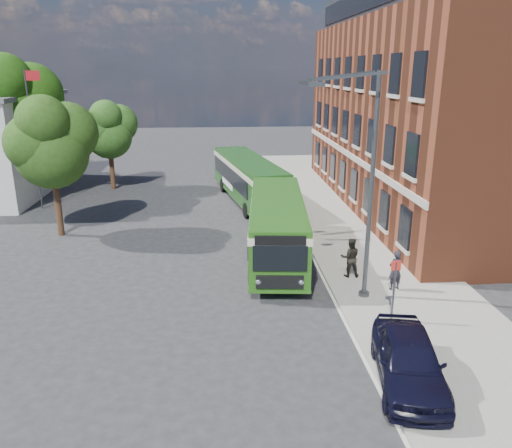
{
  "coord_description": "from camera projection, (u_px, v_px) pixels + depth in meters",
  "views": [
    {
      "loc": [
        -0.63,
        -20.25,
        9.1
      ],
      "look_at": [
        1.03,
        1.58,
        2.2
      ],
      "focal_mm": 35.0,
      "sensor_mm": 36.0,
      "label": 1
    }
  ],
  "objects": [
    {
      "name": "ground",
      "position": [
        235.0,
        283.0,
        22.04
      ],
      "size": [
        120.0,
        120.0,
        0.0
      ],
      "primitive_type": "plane",
      "color": "#28282A",
      "rests_on": "ground"
    },
    {
      "name": "pavement",
      "position": [
        346.0,
        223.0,
        30.13
      ],
      "size": [
        6.0,
        48.0,
        0.15
      ],
      "primitive_type": "cube",
      "color": "gray",
      "rests_on": "ground"
    },
    {
      "name": "kerb_line",
      "position": [
        296.0,
        226.0,
        29.93
      ],
      "size": [
        0.12,
        48.0,
        0.01
      ],
      "primitive_type": "cube",
      "color": "beige",
      "rests_on": "ground"
    },
    {
      "name": "brick_office",
      "position": [
        443.0,
        101.0,
        32.37
      ],
      "size": [
        12.1,
        26.0,
        14.2
      ],
      "color": "brown",
      "rests_on": "ground"
    },
    {
      "name": "flagpole",
      "position": [
        33.0,
        135.0,
        32.01
      ],
      "size": [
        0.95,
        0.1,
        9.0
      ],
      "color": "#3C3F41",
      "rests_on": "ground"
    },
    {
      "name": "street_lamp",
      "position": [
        362.0,
        185.0,
        19.05
      ],
      "size": [
        2.96,
        2.38,
        9.0
      ],
      "color": "#3C3F41",
      "rests_on": "ground"
    },
    {
      "name": "bus_stop_sign",
      "position": [
        394.0,
        287.0,
        18.0
      ],
      "size": [
        0.35,
        0.08,
        2.52
      ],
      "color": "#3C3F41",
      "rests_on": "ground"
    },
    {
      "name": "bus_front",
      "position": [
        277.0,
        223.0,
        24.37
      ],
      "size": [
        3.49,
        10.47,
        3.02
      ],
      "color": "#275B16",
      "rests_on": "ground"
    },
    {
      "name": "bus_rear",
      "position": [
        248.0,
        176.0,
        34.95
      ],
      "size": [
        4.79,
        12.18,
        3.02
      ],
      "color": "#1C4C16",
      "rests_on": "ground"
    },
    {
      "name": "parked_car",
      "position": [
        409.0,
        360.0,
        14.59
      ],
      "size": [
        2.63,
        4.82,
        1.55
      ],
      "primitive_type": "imported",
      "rotation": [
        0.0,
        0.0,
        -0.18
      ],
      "color": "black",
      "rests_on": "pavement"
    },
    {
      "name": "pedestrian_a",
      "position": [
        395.0,
        270.0,
        20.79
      ],
      "size": [
        0.72,
        0.58,
        1.72
      ],
      "primitive_type": "imported",
      "rotation": [
        0.0,
        0.0,
        3.44
      ],
      "color": "black",
      "rests_on": "pavement"
    },
    {
      "name": "pedestrian_b",
      "position": [
        350.0,
        257.0,
        22.1
      ],
      "size": [
        0.94,
        0.77,
        1.78
      ],
      "primitive_type": "imported",
      "rotation": [
        0.0,
        0.0,
        3.03
      ],
      "color": "black",
      "rests_on": "pavement"
    },
    {
      "name": "tree_left",
      "position": [
        51.0,
        142.0,
        26.68
      ],
      "size": [
        4.62,
        4.39,
        7.8
      ],
      "color": "#3A2315",
      "rests_on": "ground"
    },
    {
      "name": "tree_mid",
      "position": [
        14.0,
        103.0,
        33.5
      ],
      "size": [
        5.95,
        5.65,
        10.04
      ],
      "color": "#3A2315",
      "rests_on": "ground"
    },
    {
      "name": "tree_right",
      "position": [
        109.0,
        129.0,
        37.6
      ],
      "size": [
        4.05,
        3.85,
        6.84
      ],
      "color": "#3A2315",
      "rests_on": "ground"
    }
  ]
}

